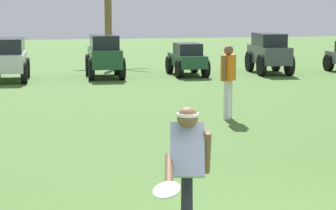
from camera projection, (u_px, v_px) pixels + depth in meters
frisbee_thrower at (187, 167)px, 6.58m from camera, size 0.62×1.04×1.43m
frisbee_in_flight at (167, 190)px, 5.91m from camera, size 0.35×0.35×0.11m
teammate_near_sideline at (228, 75)px, 13.78m from camera, size 0.39×0.41×1.56m
parked_car_slot_c at (10, 58)px, 20.76m from camera, size 1.27×2.45×1.34m
parked_car_slot_d at (104, 55)px, 21.65m from camera, size 1.25×2.39×1.40m
parked_car_slot_e at (187, 59)px, 22.28m from camera, size 1.10×2.21×1.10m
parked_car_slot_f at (269, 52)px, 22.89m from camera, size 1.35×2.42×1.40m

